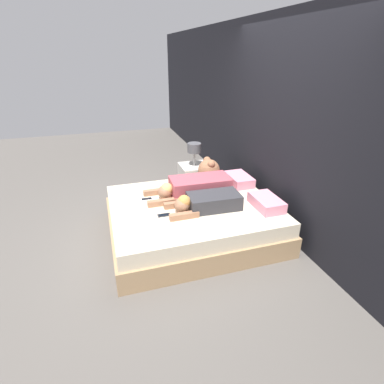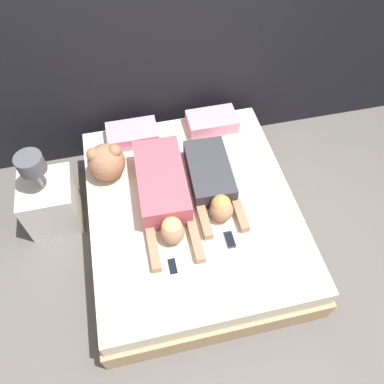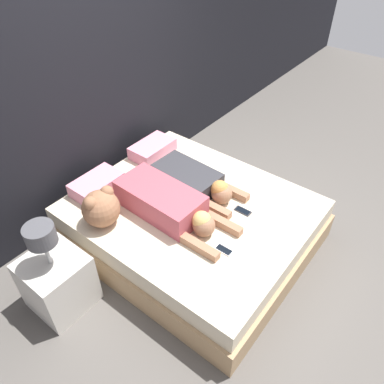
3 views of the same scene
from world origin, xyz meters
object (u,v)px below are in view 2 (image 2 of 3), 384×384
at_px(plush_toy, 106,161).
at_px(nightstand, 50,200).
at_px(person_left, 163,190).
at_px(cell_phone_right, 230,240).
at_px(person_right, 212,182).
at_px(pillow_head_right, 212,122).
at_px(bed, 192,217).
at_px(cell_phone_left, 173,267).
at_px(pillow_head_left, 132,134).

xyz_separation_m(plush_toy, nightstand, (-0.56, -0.05, -0.33)).
xyz_separation_m(person_left, plush_toy, (-0.41, 0.36, 0.06)).
bearing_deg(cell_phone_right, plush_toy, 134.46).
relative_size(person_right, plush_toy, 2.71).
bearing_deg(cell_phone_right, nightstand, 149.88).
relative_size(pillow_head_right, cell_phone_right, 3.12).
height_order(person_left, cell_phone_right, person_left).
bearing_deg(pillow_head_right, cell_phone_right, -97.96).
bearing_deg(person_right, pillow_head_right, 75.67).
bearing_deg(pillow_head_right, bed, -114.77).
distance_m(person_left, plush_toy, 0.55).
height_order(person_right, nightstand, nightstand).
xyz_separation_m(person_left, nightstand, (-0.97, 0.31, -0.28)).
xyz_separation_m(person_left, cell_phone_left, (-0.05, -0.62, -0.11)).
bearing_deg(cell_phone_left, person_left, 85.48).
relative_size(pillow_head_right, plush_toy, 1.39).
distance_m(bed, cell_phone_left, 0.63).
relative_size(bed, plush_toy, 6.15).
distance_m(person_left, nightstand, 1.06).
xyz_separation_m(bed, person_left, (-0.22, 0.09, 0.34)).
height_order(cell_phone_left, plush_toy, plush_toy).
height_order(pillow_head_left, person_right, person_right).
bearing_deg(cell_phone_left, person_right, 53.89).
bearing_deg(cell_phone_right, pillow_head_right, 82.04).
bearing_deg(cell_phone_left, cell_phone_right, 14.52).
height_order(bed, pillow_head_left, pillow_head_left).
bearing_deg(bed, cell_phone_right, -62.72).
height_order(bed, person_left, person_left).
bearing_deg(cell_phone_left, pillow_head_right, 64.43).
relative_size(plush_toy, nightstand, 0.39).
bearing_deg(pillow_head_left, nightstand, -153.07).
bearing_deg(pillow_head_right, cell_phone_left, -115.57).
xyz_separation_m(pillow_head_left, nightstand, (-0.81, -0.41, -0.23)).
bearing_deg(person_right, person_left, -178.07).
xyz_separation_m(bed, plush_toy, (-0.63, 0.45, 0.39)).
bearing_deg(pillow_head_left, person_right, -51.07).
distance_m(bed, nightstand, 1.25).
distance_m(bed, person_left, 0.41).
bearing_deg(cell_phone_left, bed, 63.19).
height_order(person_left, nightstand, nightstand).
bearing_deg(bed, person_left, 156.44).
bearing_deg(pillow_head_right, plush_toy, -160.07).
distance_m(pillow_head_left, cell_phone_right, 1.35).
distance_m(bed, person_right, 0.39).
bearing_deg(person_left, cell_phone_left, -94.52).
relative_size(cell_phone_left, nightstand, 0.17).
relative_size(bed, cell_phone_right, 13.82).
xyz_separation_m(person_right, cell_phone_right, (0.01, -0.51, -0.08)).
xyz_separation_m(pillow_head_right, nightstand, (-1.56, -0.41, -0.23)).
bearing_deg(person_right, cell_phone_left, -126.11).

